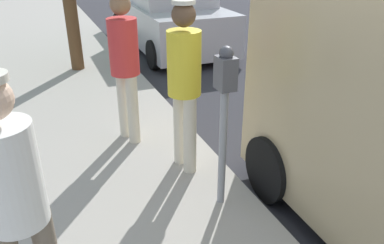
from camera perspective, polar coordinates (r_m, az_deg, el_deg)
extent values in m
plane|color=#2D2D33|center=(4.25, 24.86, -12.28)|extent=(80.00, 80.00, 0.00)
cylinder|color=gray|center=(3.49, 4.56, -3.99)|extent=(0.07, 0.07, 1.15)
cube|color=#4C4C51|center=(3.20, 5.01, 7.21)|extent=(0.14, 0.18, 0.28)
sphere|color=#47474C|center=(3.15, 5.13, 10.15)|extent=(0.12, 0.12, 0.12)
cylinder|color=beige|center=(4.85, -10.12, 2.58)|extent=(0.14, 0.14, 0.86)
cylinder|color=beige|center=(4.68, -8.76, 1.78)|extent=(0.14, 0.14, 0.86)
cylinder|color=red|center=(4.52, -10.14, 10.93)|extent=(0.34, 0.34, 0.64)
sphere|color=#8C6647|center=(4.43, -10.62, 16.77)|extent=(0.23, 0.23, 0.23)
cylinder|color=beige|center=(4.19, -1.80, -0.83)|extent=(0.14, 0.14, 0.86)
cylinder|color=beige|center=(4.02, -0.34, -2.05)|extent=(0.14, 0.14, 0.86)
cylinder|color=yellow|center=(3.82, -1.18, 8.69)|extent=(0.34, 0.34, 0.65)
sphere|color=brown|center=(3.71, -1.25, 15.64)|extent=(0.23, 0.23, 0.23)
cylinder|color=silver|center=(3.69, -1.26, 17.42)|extent=(0.22, 0.22, 0.04)
cylinder|color=white|center=(2.32, -25.51, -7.27)|extent=(0.34, 0.34, 0.62)
cube|color=black|center=(4.40, 21.04, 12.38)|extent=(1.84, 0.12, 0.88)
cylinder|color=black|center=(4.00, 11.67, -6.75)|extent=(0.23, 0.68, 0.68)
cube|color=#BCBCC1|center=(9.70, -3.58, 14.66)|extent=(1.86, 4.42, 0.89)
cylinder|color=black|center=(11.10, -10.72, 14.07)|extent=(0.23, 0.60, 0.60)
cylinder|color=black|center=(11.56, -2.10, 14.93)|extent=(0.23, 0.60, 0.60)
cylinder|color=black|center=(7.98, -5.56, 9.93)|extent=(0.23, 0.60, 0.60)
cylinder|color=black|center=(8.61, 5.65, 11.09)|extent=(0.23, 0.60, 0.60)
cylinder|color=brown|center=(7.61, -17.72, 16.54)|extent=(0.24, 0.24, 2.49)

